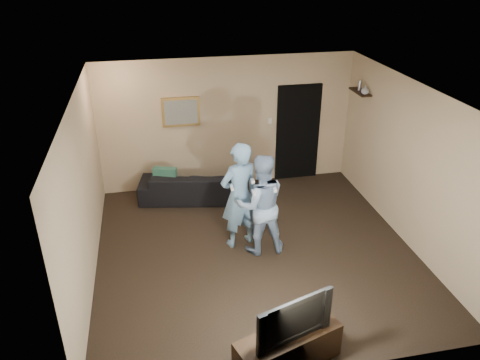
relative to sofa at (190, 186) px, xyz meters
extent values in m
plane|color=black|center=(0.84, -1.96, -0.28)|extent=(5.00, 5.00, 0.00)
cube|color=silver|center=(0.84, -1.96, 2.32)|extent=(5.00, 5.00, 0.04)
cube|color=tan|center=(0.84, 0.54, 1.02)|extent=(5.00, 0.04, 2.60)
cube|color=tan|center=(0.84, -4.46, 1.02)|extent=(5.00, 0.04, 2.60)
cube|color=tan|center=(-1.66, -1.96, 1.02)|extent=(0.04, 5.00, 2.60)
cube|color=tan|center=(3.34, -1.96, 1.02)|extent=(0.04, 5.00, 2.60)
imported|color=black|center=(0.00, 0.00, 0.00)|extent=(2.03, 1.10, 0.56)
cube|color=#1B5142|center=(-0.47, 0.00, 0.20)|extent=(0.46, 0.27, 0.44)
cube|color=olive|center=(-0.06, 0.52, 1.32)|extent=(0.72, 0.05, 0.57)
cube|color=slate|center=(-0.06, 0.49, 1.32)|extent=(0.62, 0.01, 0.47)
cube|color=black|center=(2.29, 0.51, 0.72)|extent=(0.90, 0.06, 2.00)
cube|color=silver|center=(1.69, 0.52, 1.02)|extent=(0.08, 0.02, 0.12)
cube|color=black|center=(3.23, -0.16, 1.71)|extent=(0.20, 0.60, 0.03)
imported|color=#B6B6BB|center=(3.23, -0.35, 1.80)|extent=(0.16, 0.16, 0.16)
cylinder|color=silver|center=(3.23, -0.11, 1.81)|extent=(0.06, 0.06, 0.18)
cube|color=black|center=(0.68, -4.28, -0.03)|extent=(1.33, 0.78, 0.45)
imported|color=black|center=(0.68, -4.28, 0.47)|extent=(0.96, 0.42, 0.56)
imported|color=#6A93B8|center=(0.62, -1.69, 0.61)|extent=(0.75, 0.61, 1.78)
cube|color=white|center=(0.46, -1.91, 0.88)|extent=(0.04, 0.14, 0.04)
cube|color=white|center=(0.78, -1.91, 0.96)|extent=(0.05, 0.09, 0.05)
imported|color=#85A0C2|center=(0.91, -1.93, 0.55)|extent=(0.81, 0.63, 1.66)
cube|color=white|center=(0.75, -2.15, 0.89)|extent=(0.04, 0.14, 0.04)
cube|color=white|center=(1.07, -2.15, 0.90)|extent=(0.05, 0.09, 0.05)
camera|label=1|loc=(-0.65, -8.04, 4.13)|focal=35.00mm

